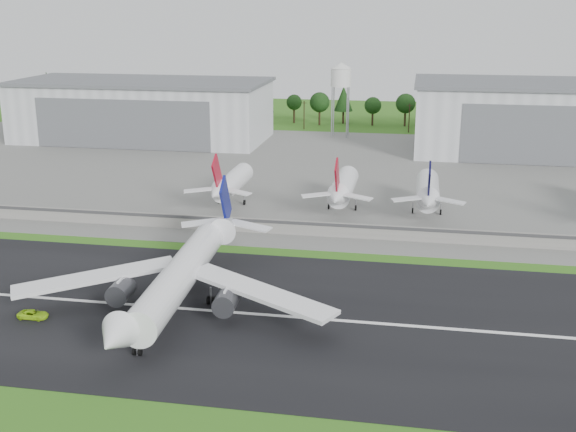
% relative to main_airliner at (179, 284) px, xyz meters
% --- Properties ---
extents(ground, '(600.00, 600.00, 0.00)m').
position_rel_main_airliner_xyz_m(ground, '(13.08, -9.56, -4.89)').
color(ground, '#336718').
rests_on(ground, ground).
extents(runway, '(320.00, 60.00, 0.10)m').
position_rel_main_airliner_xyz_m(runway, '(13.08, 0.44, -4.84)').
color(runway, black).
rests_on(runway, ground).
extents(runway_centerline, '(220.00, 1.00, 0.02)m').
position_rel_main_airliner_xyz_m(runway_centerline, '(13.08, 0.44, -4.78)').
color(runway_centerline, white).
rests_on(runway_centerline, runway).
extents(apron, '(320.00, 150.00, 0.10)m').
position_rel_main_airliner_xyz_m(apron, '(13.08, 110.44, -4.84)').
color(apron, slate).
rests_on(apron, ground).
extents(blast_fence, '(240.00, 0.61, 3.50)m').
position_rel_main_airliner_xyz_m(blast_fence, '(13.08, 45.42, -3.09)').
color(blast_fence, gray).
rests_on(blast_fence, ground).
extents(hangar_west, '(97.00, 44.00, 23.20)m').
position_rel_main_airliner_xyz_m(hangar_west, '(-66.92, 155.35, 6.74)').
color(hangar_west, silver).
rests_on(hangar_west, ground).
extents(hangar_east, '(102.00, 47.00, 25.20)m').
position_rel_main_airliner_xyz_m(hangar_east, '(88.08, 155.35, 7.73)').
color(hangar_east, silver).
rests_on(hangar_east, ground).
extents(water_tower, '(8.40, 8.40, 29.40)m').
position_rel_main_airliner_xyz_m(water_tower, '(8.08, 175.44, 19.66)').
color(water_tower, '#99999E').
rests_on(water_tower, ground).
extents(utility_poles, '(230.00, 3.00, 12.00)m').
position_rel_main_airliner_xyz_m(utility_poles, '(13.08, 190.44, -4.89)').
color(utility_poles, black).
rests_on(utility_poles, ground).
extents(treeline, '(320.00, 16.00, 22.00)m').
position_rel_main_airliner_xyz_m(treeline, '(13.08, 205.44, -4.89)').
color(treeline, black).
rests_on(treeline, ground).
extents(main_airliner, '(57.21, 59.21, 18.17)m').
position_rel_main_airliner_xyz_m(main_airliner, '(0.00, 0.00, 0.00)').
color(main_airliner, white).
rests_on(main_airliner, runway).
extents(ground_vehicle, '(5.21, 2.51, 1.43)m').
position_rel_main_airliner_xyz_m(ground_vehicle, '(-23.26, -8.07, -4.08)').
color(ground_vehicle, '#A8E21A').
rests_on(ground_vehicle, runway).
extents(parked_jet_red_a, '(7.36, 31.29, 16.50)m').
position_rel_main_airliner_xyz_m(parked_jet_red_a, '(-8.70, 66.97, 1.11)').
color(parked_jet_red_a, white).
rests_on(parked_jet_red_a, ground).
extents(parked_jet_red_b, '(7.36, 31.29, 16.66)m').
position_rel_main_airliner_xyz_m(parked_jet_red_b, '(20.83, 66.99, 1.26)').
color(parked_jet_red_b, white).
rests_on(parked_jet_red_b, ground).
extents(parked_jet_navy, '(7.36, 31.29, 16.71)m').
position_rel_main_airliner_xyz_m(parked_jet_navy, '(42.33, 67.00, 1.30)').
color(parked_jet_navy, silver).
rests_on(parked_jet_navy, ground).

